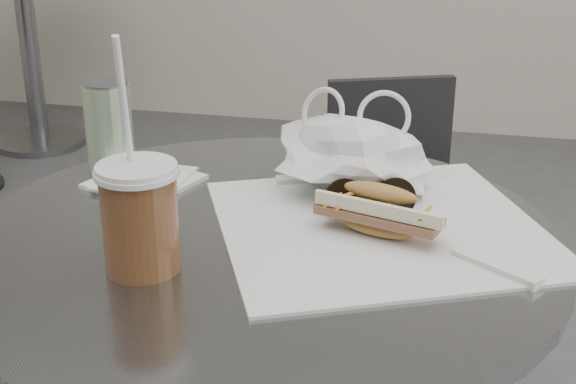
% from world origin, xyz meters
% --- Properties ---
extents(bg_table, '(0.70, 0.70, 0.74)m').
position_xyz_m(bg_table, '(-1.60, 2.40, 0.47)').
color(bg_table, slate).
rests_on(bg_table, ground).
extents(chair_far, '(0.40, 0.42, 0.71)m').
position_xyz_m(chair_far, '(0.12, 1.00, 0.32)').
color(chair_far, '#29292C').
rests_on(chair_far, ground).
extents(sandwich_paper, '(0.52, 0.51, 0.00)m').
position_xyz_m(sandwich_paper, '(0.15, 0.25, 0.74)').
color(sandwich_paper, white).
rests_on(sandwich_paper, cafe_table).
extents(banh_mi, '(0.21, 0.13, 0.07)m').
position_xyz_m(banh_mi, '(0.15, 0.22, 0.77)').
color(banh_mi, '#BB7E46').
rests_on(banh_mi, sandwich_paper).
extents(iced_coffee, '(0.09, 0.09, 0.27)m').
position_xyz_m(iced_coffee, '(-0.11, 0.08, 0.81)').
color(iced_coffee, brown).
rests_on(iced_coffee, cafe_table).
extents(sunglasses, '(0.12, 0.06, 0.05)m').
position_xyz_m(sunglasses, '(0.13, 0.28, 0.76)').
color(sunglasses, black).
rests_on(sunglasses, cafe_table).
extents(plastic_bag, '(0.24, 0.20, 0.10)m').
position_xyz_m(plastic_bag, '(0.09, 0.36, 0.79)').
color(plastic_bag, white).
rests_on(plastic_bag, cafe_table).
extents(napkin_stack, '(0.17, 0.17, 0.01)m').
position_xyz_m(napkin_stack, '(-0.21, 0.33, 0.74)').
color(napkin_stack, white).
rests_on(napkin_stack, cafe_table).
extents(drink_can, '(0.07, 0.07, 0.13)m').
position_xyz_m(drink_can, '(-0.28, 0.38, 0.81)').
color(drink_can, '#6AA460').
rests_on(drink_can, cafe_table).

